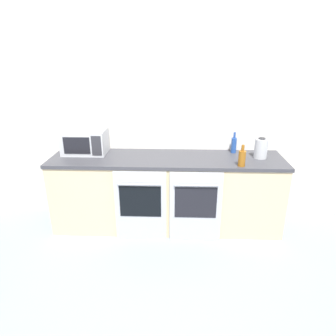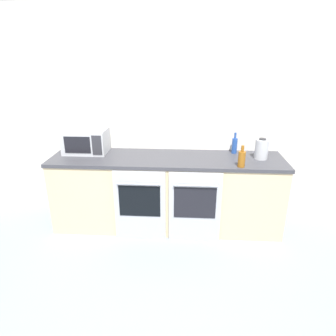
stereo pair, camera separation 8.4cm
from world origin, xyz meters
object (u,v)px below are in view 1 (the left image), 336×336
object	(u,v)px
microwave	(85,142)
oven_left	(141,206)
bottle_amber	(242,158)
kettle	(261,148)
oven_right	(195,207)
bottle_blue	(234,145)

from	to	relation	value
microwave	oven_left	bearing A→B (deg)	-33.40
bottle_amber	kettle	world-z (taller)	kettle
bottle_amber	kettle	xyz separation A→B (m)	(0.27, 0.29, 0.02)
oven_left	oven_right	world-z (taller)	same
microwave	bottle_blue	distance (m)	1.82
microwave	kettle	xyz separation A→B (m)	(2.10, -0.10, -0.03)
oven_right	kettle	world-z (taller)	kettle
oven_left	oven_right	distance (m)	0.62
oven_left	bottle_blue	size ratio (longest dim) A/B	3.30
oven_right	bottle_blue	xyz separation A→B (m)	(0.48, 0.56, 0.57)
microwave	bottle_blue	size ratio (longest dim) A/B	2.01
oven_right	bottle_blue	world-z (taller)	bottle_blue
bottle_blue	kettle	xyz separation A→B (m)	(0.28, -0.19, 0.02)
oven_left	oven_right	bearing A→B (deg)	0.00
kettle	oven_left	bearing A→B (deg)	-164.96
oven_left	kettle	size ratio (longest dim) A/B	3.53
oven_left	bottle_blue	xyz separation A→B (m)	(1.10, 0.56, 0.57)
oven_left	microwave	bearing A→B (deg)	146.60
oven_right	bottle_amber	xyz separation A→B (m)	(0.49, 0.08, 0.56)
oven_left	microwave	world-z (taller)	microwave
oven_left	kettle	distance (m)	1.54
oven_left	bottle_amber	xyz separation A→B (m)	(1.11, 0.08, 0.56)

